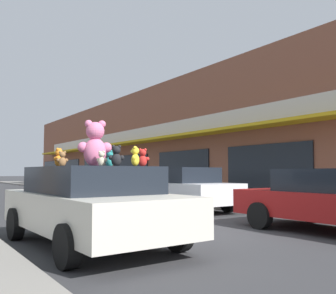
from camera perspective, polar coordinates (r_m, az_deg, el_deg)
The scene contains 13 objects.
ground_plane at distance 8.31m, azimuth 3.44°, elevation -12.80°, with size 260.00×260.00×0.00m, color #333335.
sidewalk_far at distance 12.08m, azimuth 23.17°, elevation -9.37°, with size 2.72×90.00×0.14m.
storefront_row at distance 27.96m, azimuth 6.81°, elevation 0.03°, with size 14.82×38.79×6.37m.
plush_art_car at distance 6.88m, azimuth -11.67°, elevation -8.39°, with size 2.18×4.38×1.39m.
teddy_bear_giant at distance 6.99m, azimuth -11.06°, elevation 0.40°, with size 0.65×0.45×0.86m.
teddy_bear_cream at distance 6.68m, azimuth -10.07°, elevation -1.81°, with size 0.18×0.20×0.28m.
teddy_bear_teal at distance 7.39m, azimuth -8.88°, elevation -1.82°, with size 0.19×0.25×0.34m.
teddy_bear_brown at distance 6.82m, azimuth -15.79°, elevation -1.79°, with size 0.21×0.14×0.28m.
teddy_bear_black at distance 6.50m, azimuth -7.87°, elevation -1.40°, with size 0.28×0.22×0.37m.
teddy_bear_red at distance 6.51m, azimuth -3.87°, elevation -1.66°, with size 0.22×0.21×0.32m.
teddy_bear_yellow at distance 6.00m, azimuth -5.03°, elevation -1.45°, with size 0.21×0.23×0.32m.
teddy_bear_orange at distance 7.03m, azimuth -16.33°, elevation -1.58°, with size 0.23×0.23×0.34m.
parked_car_far_center at distance 12.80m, azimuth 1.88°, elevation -6.24°, with size 2.01×4.46×1.45m.
Camera 1 is at (-5.02, -6.50, 1.29)m, focal length 40.00 mm.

